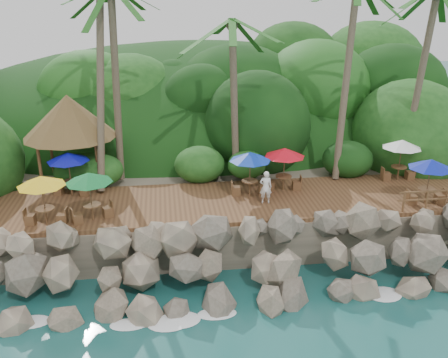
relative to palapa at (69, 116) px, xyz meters
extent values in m
plane|color=#19514F|center=(7.53, -9.73, -5.79)|extent=(140.00, 140.00, 0.00)
cube|color=gray|center=(7.53, 6.27, -4.74)|extent=(32.00, 25.20, 2.10)
ellipsoid|color=#143811|center=(7.53, 13.77, -5.79)|extent=(44.80, 28.00, 15.40)
cube|color=brown|center=(7.53, -3.73, -3.59)|extent=(26.00, 5.00, 0.20)
ellipsoid|color=white|center=(-1.47, -9.43, -5.76)|extent=(1.20, 0.80, 0.06)
ellipsoid|color=white|center=(1.53, -9.43, -5.76)|extent=(1.20, 0.80, 0.06)
ellipsoid|color=white|center=(4.53, -9.43, -5.76)|extent=(1.20, 0.80, 0.06)
ellipsoid|color=white|center=(7.53, -9.43, -5.76)|extent=(1.20, 0.80, 0.06)
ellipsoid|color=white|center=(10.53, -9.43, -5.76)|extent=(1.20, 0.80, 0.06)
ellipsoid|color=white|center=(13.53, -9.43, -5.76)|extent=(1.20, 0.80, 0.06)
cylinder|color=brown|center=(1.90, -0.82, 2.67)|extent=(1.15, 2.92, 12.12)
cylinder|color=brown|center=(2.52, -0.26, 1.37)|extent=(0.74, 0.69, 9.72)
cylinder|color=brown|center=(8.44, -0.77, 0.61)|extent=(0.86, 1.14, 8.19)
ellipsoid|color=#23601E|center=(8.44, -0.77, 4.70)|extent=(6.00, 6.00, 2.40)
cylinder|color=brown|center=(14.20, -1.06, 1.53)|extent=(1.22, 1.69, 9.99)
cylinder|color=brown|center=(18.22, -1.01, 1.34)|extent=(0.76, 1.05, 9.66)
cylinder|color=brown|center=(-1.40, -1.40, -2.29)|extent=(0.16, 0.16, 2.40)
cylinder|color=brown|center=(1.40, -1.40, -2.29)|extent=(0.16, 0.16, 2.40)
cylinder|color=brown|center=(-1.40, 1.40, -2.29)|extent=(0.16, 0.16, 2.40)
cylinder|color=brown|center=(1.40, 1.40, -2.29)|extent=(0.16, 0.16, 2.40)
cone|color=brown|center=(0.00, 0.00, 0.01)|extent=(4.80, 4.80, 2.20)
cylinder|color=brown|center=(1.51, -5.17, -3.13)|extent=(0.08, 0.08, 0.72)
cylinder|color=brown|center=(1.51, -5.17, -2.76)|extent=(0.82, 0.82, 0.05)
cylinder|color=brown|center=(1.51, -5.17, -2.42)|extent=(0.05, 0.05, 2.15)
cone|color=#0B682A|center=(1.51, -5.17, -1.49)|extent=(2.05, 2.05, 0.44)
cube|color=brown|center=(0.88, -5.44, -3.26)|extent=(0.54, 0.54, 0.45)
cube|color=brown|center=(2.13, -4.89, -3.26)|extent=(0.54, 0.54, 0.45)
cylinder|color=brown|center=(-0.43, -5.33, -3.13)|extent=(0.08, 0.08, 0.72)
cylinder|color=brown|center=(-0.43, -5.33, -2.76)|extent=(0.82, 0.82, 0.05)
cylinder|color=brown|center=(-0.43, -5.33, -2.42)|extent=(0.05, 0.05, 2.15)
cone|color=yellow|center=(-0.43, -5.33, -1.49)|extent=(2.05, 2.05, 0.44)
cube|color=brown|center=(-1.11, -5.28, -3.26)|extent=(0.44, 0.44, 0.45)
cube|color=brown|center=(0.25, -5.38, -3.26)|extent=(0.44, 0.44, 0.45)
cylinder|color=brown|center=(17.13, -2.13, -3.13)|extent=(0.08, 0.08, 0.72)
cylinder|color=brown|center=(17.13, -2.13, -2.76)|extent=(0.82, 0.82, 0.05)
cylinder|color=brown|center=(17.13, -2.13, -2.42)|extent=(0.05, 0.05, 2.15)
cone|color=white|center=(17.13, -2.13, -1.49)|extent=(2.05, 2.05, 0.44)
cube|color=brown|center=(16.45, -2.14, -3.26)|extent=(0.41, 0.41, 0.45)
cube|color=brown|center=(17.81, -2.12, -3.26)|extent=(0.41, 0.41, 0.45)
cylinder|color=brown|center=(0.14, -2.13, -3.13)|extent=(0.08, 0.08, 0.72)
cylinder|color=brown|center=(0.14, -2.13, -2.76)|extent=(0.82, 0.82, 0.05)
cylinder|color=brown|center=(0.14, -2.13, -2.42)|extent=(0.05, 0.05, 2.15)
cone|color=#0B0E9A|center=(0.14, -2.13, -1.49)|extent=(2.05, 2.05, 0.44)
cube|color=brown|center=(-0.53, -1.97, -3.26)|extent=(0.50, 0.50, 0.45)
cube|color=brown|center=(0.80, -2.30, -3.26)|extent=(0.50, 0.50, 0.45)
cylinder|color=brown|center=(10.69, -2.75, -3.13)|extent=(0.08, 0.08, 0.72)
cylinder|color=brown|center=(10.69, -2.75, -2.76)|extent=(0.82, 0.82, 0.05)
cylinder|color=brown|center=(10.69, -2.75, -2.42)|extent=(0.05, 0.05, 2.15)
cone|color=red|center=(10.69, -2.75, -1.49)|extent=(2.05, 2.05, 0.44)
cube|color=brown|center=(10.01, -2.69, -3.26)|extent=(0.44, 0.44, 0.45)
cube|color=brown|center=(11.37, -2.81, -3.26)|extent=(0.44, 0.44, 0.45)
cylinder|color=brown|center=(8.88, -3.18, -3.13)|extent=(0.08, 0.08, 0.72)
cylinder|color=brown|center=(8.88, -3.18, -2.76)|extent=(0.82, 0.82, 0.05)
cylinder|color=brown|center=(8.88, -3.18, -2.42)|extent=(0.05, 0.05, 2.15)
cone|color=#0D33B0|center=(8.88, -3.18, -1.49)|extent=(2.05, 2.05, 0.44)
cube|color=brown|center=(8.20, -3.16, -3.26)|extent=(0.42, 0.42, 0.45)
cube|color=brown|center=(9.57, -3.20, -3.26)|extent=(0.42, 0.42, 0.45)
cylinder|color=brown|center=(16.99, -5.33, -3.13)|extent=(0.08, 0.08, 0.72)
cylinder|color=brown|center=(16.99, -5.33, -2.76)|extent=(0.82, 0.82, 0.05)
cylinder|color=brown|center=(16.99, -5.33, -2.42)|extent=(0.05, 0.05, 2.15)
cone|color=#0B1B9B|center=(16.99, -5.33, -1.49)|extent=(2.05, 2.05, 0.44)
cube|color=brown|center=(16.31, -5.29, -3.26)|extent=(0.44, 0.44, 0.45)
cube|color=brown|center=(17.67, -5.38, -3.26)|extent=(0.44, 0.44, 0.45)
cylinder|color=brown|center=(15.50, -6.08, -2.99)|extent=(0.10, 0.10, 1.00)
cylinder|color=brown|center=(16.60, -6.08, -2.99)|extent=(0.10, 0.10, 1.00)
imported|color=white|center=(9.45, -4.27, -2.69)|extent=(0.63, 0.45, 1.60)
camera|label=1|loc=(4.76, -25.46, 5.93)|focal=39.50mm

